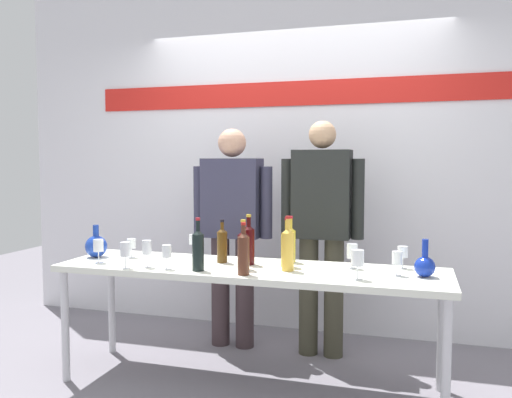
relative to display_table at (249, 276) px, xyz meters
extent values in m
plane|color=slate|center=(0.00, 0.00, -0.70)|extent=(10.00, 10.00, 0.00)
cube|color=silver|center=(0.00, 1.24, 0.80)|extent=(5.01, 0.10, 3.00)
cube|color=red|center=(0.00, 1.19, 1.27)|extent=(3.51, 0.01, 0.20)
cube|color=silver|center=(0.00, 0.00, 0.04)|extent=(2.43, 0.64, 0.04)
cylinder|color=silver|center=(-1.16, -0.27, -0.34)|extent=(0.05, 0.05, 0.72)
cylinder|color=silver|center=(1.16, -0.27, -0.34)|extent=(0.05, 0.05, 0.72)
cylinder|color=silver|center=(-1.16, 0.27, -0.34)|extent=(0.05, 0.05, 0.72)
cylinder|color=silver|center=(1.16, 0.27, -0.34)|extent=(0.05, 0.05, 0.72)
sphere|color=#19389D|center=(-1.10, 0.01, 0.13)|extent=(0.15, 0.15, 0.15)
cylinder|color=#19389D|center=(-1.10, 0.01, 0.24)|extent=(0.04, 0.04, 0.08)
sphere|color=#132C9C|center=(1.04, 0.01, 0.12)|extent=(0.12, 0.12, 0.12)
cylinder|color=#132C9C|center=(1.04, 0.01, 0.22)|extent=(0.04, 0.04, 0.11)
cylinder|color=#3B2C30|center=(-0.44, 0.66, -0.28)|extent=(0.14, 0.14, 0.84)
cylinder|color=#3B2C30|center=(-0.24, 0.66, -0.28)|extent=(0.14, 0.14, 0.84)
cube|color=#313147|center=(-0.34, 0.66, 0.44)|extent=(0.44, 0.22, 0.59)
cylinder|color=#313147|center=(-0.61, 0.66, 0.41)|extent=(0.09, 0.09, 0.54)
cylinder|color=#313147|center=(-0.07, 0.66, 0.41)|extent=(0.09, 0.09, 0.54)
sphere|color=tan|center=(-0.34, 0.66, 0.85)|extent=(0.21, 0.21, 0.21)
cylinder|color=#3E3C2D|center=(0.25, 0.66, -0.27)|extent=(0.14, 0.14, 0.87)
cylinder|color=#3E3C2D|center=(0.43, 0.66, -0.27)|extent=(0.14, 0.14, 0.87)
cube|color=black|center=(0.34, 0.66, 0.48)|extent=(0.41, 0.22, 0.63)
cylinder|color=black|center=(0.09, 0.66, 0.45)|extent=(0.09, 0.09, 0.57)
cylinder|color=black|center=(0.60, 0.66, 0.45)|extent=(0.09, 0.09, 0.57)
sphere|color=tan|center=(0.34, 0.66, 0.91)|extent=(0.20, 0.20, 0.20)
cylinder|color=gold|center=(0.22, 0.08, 0.16)|extent=(0.07, 0.07, 0.21)
cone|color=gold|center=(0.22, 0.08, 0.28)|extent=(0.07, 0.07, 0.03)
cylinder|color=gold|center=(0.22, 0.08, 0.31)|extent=(0.03, 0.03, 0.09)
cylinder|color=#AF171D|center=(0.22, 0.08, 0.36)|extent=(0.03, 0.03, 0.02)
cylinder|color=gold|center=(0.21, 0.23, 0.16)|extent=(0.07, 0.07, 0.21)
cone|color=gold|center=(0.21, 0.23, 0.28)|extent=(0.07, 0.07, 0.03)
cylinder|color=gold|center=(0.21, 0.23, 0.31)|extent=(0.02, 0.02, 0.08)
cylinder|color=#B51825|center=(0.21, 0.23, 0.35)|extent=(0.03, 0.03, 0.02)
cylinder|color=#523511|center=(-0.21, 0.08, 0.16)|extent=(0.07, 0.07, 0.20)
cone|color=#523511|center=(-0.21, 0.08, 0.27)|extent=(0.07, 0.07, 0.03)
cylinder|color=#523511|center=(-0.21, 0.08, 0.29)|extent=(0.02, 0.02, 0.06)
cylinder|color=black|center=(-0.21, 0.08, 0.33)|extent=(0.03, 0.03, 0.02)
cylinder|color=gold|center=(0.26, -0.04, 0.17)|extent=(0.07, 0.07, 0.23)
cone|color=gold|center=(0.26, -0.04, 0.30)|extent=(0.07, 0.07, 0.03)
cylinder|color=gold|center=(0.26, -0.04, 0.33)|extent=(0.03, 0.03, 0.08)
cylinder|color=#AE1E1C|center=(0.26, -0.04, 0.38)|extent=(0.03, 0.03, 0.02)
cylinder|color=#370709|center=(-0.03, 0.07, 0.17)|extent=(0.07, 0.07, 0.23)
cone|color=#370709|center=(-0.03, 0.07, 0.30)|extent=(0.07, 0.07, 0.03)
cylinder|color=#370709|center=(-0.03, 0.07, 0.33)|extent=(0.03, 0.03, 0.08)
cylinder|color=gold|center=(-0.03, 0.07, 0.37)|extent=(0.03, 0.03, 0.02)
cylinder|color=black|center=(-0.26, -0.20, 0.17)|extent=(0.07, 0.07, 0.22)
cone|color=black|center=(-0.26, -0.20, 0.29)|extent=(0.07, 0.07, 0.03)
cylinder|color=black|center=(-0.26, -0.20, 0.32)|extent=(0.02, 0.02, 0.08)
cylinder|color=#AB1F26|center=(-0.26, -0.20, 0.37)|extent=(0.03, 0.03, 0.02)
cylinder|color=#340709|center=(-0.01, -0.08, 0.16)|extent=(0.07, 0.07, 0.21)
cone|color=#340709|center=(-0.01, -0.08, 0.28)|extent=(0.07, 0.07, 0.03)
cylinder|color=#340709|center=(-0.01, -0.08, 0.31)|extent=(0.03, 0.03, 0.08)
cylinder|color=gold|center=(-0.01, -0.08, 0.36)|extent=(0.03, 0.03, 0.02)
cylinder|color=#4F281A|center=(0.04, -0.23, 0.17)|extent=(0.07, 0.07, 0.22)
cone|color=#4F281A|center=(0.04, -0.23, 0.29)|extent=(0.07, 0.07, 0.03)
cylinder|color=#4F281A|center=(0.04, -0.23, 0.32)|extent=(0.02, 0.02, 0.07)
cylinder|color=red|center=(0.04, -0.23, 0.36)|extent=(0.03, 0.03, 0.02)
cylinder|color=white|center=(-0.49, 0.27, 0.06)|extent=(0.06, 0.06, 0.00)
cylinder|color=white|center=(-0.49, 0.27, 0.10)|extent=(0.01, 0.01, 0.08)
cylinder|color=white|center=(-0.49, 0.27, 0.17)|extent=(0.07, 0.07, 0.07)
cylinder|color=white|center=(-0.71, -0.27, 0.06)|extent=(0.06, 0.06, 0.00)
cylinder|color=white|center=(-0.71, -0.27, 0.10)|extent=(0.01, 0.01, 0.07)
cylinder|color=white|center=(-0.71, -0.27, 0.18)|extent=(0.06, 0.06, 0.09)
cylinder|color=white|center=(-0.60, -0.20, 0.06)|extent=(0.05, 0.05, 0.00)
cylinder|color=white|center=(-0.60, -0.20, 0.10)|extent=(0.01, 0.01, 0.08)
cylinder|color=white|center=(-0.60, -0.20, 0.19)|extent=(0.06, 0.06, 0.09)
cylinder|color=white|center=(-0.97, -0.16, 0.06)|extent=(0.06, 0.06, 0.00)
cylinder|color=white|center=(-0.97, -0.16, 0.10)|extent=(0.01, 0.01, 0.07)
cylinder|color=white|center=(-0.97, -0.16, 0.17)|extent=(0.07, 0.07, 0.08)
cylinder|color=white|center=(-0.46, -0.22, 0.06)|extent=(0.06, 0.06, 0.00)
cylinder|color=white|center=(-0.46, -0.22, 0.10)|extent=(0.01, 0.01, 0.07)
cylinder|color=white|center=(-0.46, -0.22, 0.17)|extent=(0.06, 0.06, 0.08)
cylinder|color=white|center=(-0.86, 0.07, 0.06)|extent=(0.05, 0.05, 0.00)
cylinder|color=white|center=(-0.86, 0.07, 0.09)|extent=(0.01, 0.01, 0.06)
cylinder|color=white|center=(-0.86, 0.07, 0.16)|extent=(0.06, 0.06, 0.07)
cylinder|color=white|center=(0.89, 0.00, 0.06)|extent=(0.05, 0.05, 0.00)
cylinder|color=white|center=(0.89, 0.00, 0.10)|extent=(0.01, 0.01, 0.07)
cylinder|color=white|center=(0.89, 0.00, 0.16)|extent=(0.06, 0.06, 0.07)
cylinder|color=white|center=(0.68, -0.17, 0.06)|extent=(0.06, 0.06, 0.00)
cylinder|color=white|center=(0.68, -0.17, 0.10)|extent=(0.01, 0.01, 0.08)
cylinder|color=white|center=(0.68, -0.17, 0.18)|extent=(0.07, 0.07, 0.09)
cylinder|color=white|center=(0.62, 0.13, 0.06)|extent=(0.06, 0.06, 0.00)
cylinder|color=white|center=(0.62, 0.13, 0.09)|extent=(0.01, 0.01, 0.06)
cylinder|color=white|center=(0.62, 0.13, 0.17)|extent=(0.07, 0.07, 0.09)
cylinder|color=white|center=(0.92, 0.22, 0.06)|extent=(0.06, 0.06, 0.00)
cylinder|color=white|center=(0.92, 0.22, 0.10)|extent=(0.01, 0.01, 0.07)
cylinder|color=white|center=(0.92, 0.22, 0.16)|extent=(0.06, 0.06, 0.07)
camera|label=1|loc=(0.98, -3.10, 0.72)|focal=37.07mm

